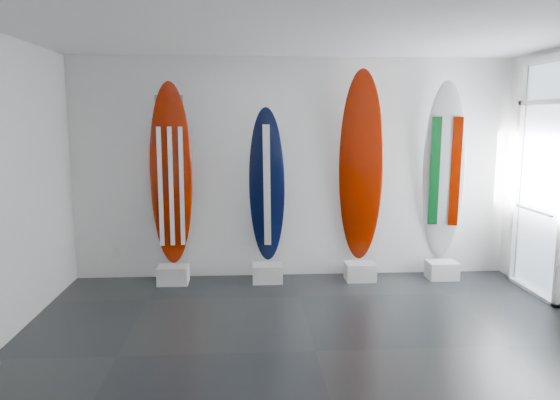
{
  "coord_description": "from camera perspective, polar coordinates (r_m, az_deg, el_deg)",
  "views": [
    {
      "loc": [
        -0.62,
        -4.67,
        2.17
      ],
      "look_at": [
        -0.25,
        1.4,
        1.24
      ],
      "focal_mm": 33.73,
      "sensor_mm": 36.0,
      "label": 1
    }
  ],
  "objects": [
    {
      "name": "floor",
      "position": [
        5.18,
        3.89,
        -16.04
      ],
      "size": [
        6.0,
        6.0,
        0.0
      ],
      "primitive_type": "plane",
      "color": "black",
      "rests_on": "ground"
    },
    {
      "name": "ceiling",
      "position": [
        4.78,
        4.28,
        18.71
      ],
      "size": [
        6.0,
        6.0,
        0.0
      ],
      "primitive_type": "plane",
      "rotation": [
        3.14,
        0.0,
        0.0
      ],
      "color": "white",
      "rests_on": "wall_back"
    },
    {
      "name": "wall_back",
      "position": [
        7.22,
        1.49,
        3.41
      ],
      "size": [
        6.0,
        0.0,
        6.0
      ],
      "primitive_type": "plane",
      "rotation": [
        1.57,
        0.0,
        0.0
      ],
      "color": "white",
      "rests_on": "ground"
    },
    {
      "name": "wall_front",
      "position": [
        2.35,
        12.11,
        -8.01
      ],
      "size": [
        6.0,
        0.0,
        6.0
      ],
      "primitive_type": "plane",
      "rotation": [
        -1.57,
        0.0,
        0.0
      ],
      "color": "white",
      "rests_on": "ground"
    },
    {
      "name": "display_block_usa",
      "position": [
        7.22,
        -11.49,
        -7.95
      ],
      "size": [
        0.4,
        0.3,
        0.24
      ],
      "primitive_type": "cube",
      "color": "silver",
      "rests_on": "floor"
    },
    {
      "name": "surfboard_usa",
      "position": [
        7.06,
        -11.71,
        2.67
      ],
      "size": [
        0.57,
        0.27,
        2.42
      ],
      "primitive_type": "ellipsoid",
      "rotation": [
        0.05,
        0.0,
        0.14
      ],
      "color": "#791000",
      "rests_on": "display_block_usa"
    },
    {
      "name": "display_block_navy",
      "position": [
        7.15,
        -1.37,
        -7.93
      ],
      "size": [
        0.4,
        0.3,
        0.24
      ],
      "primitive_type": "cube",
      "color": "silver",
      "rests_on": "floor"
    },
    {
      "name": "surfboard_navy",
      "position": [
        7.01,
        -1.44,
        1.46
      ],
      "size": [
        0.52,
        0.41,
        2.1
      ],
      "primitive_type": "ellipsoid",
      "rotation": [
        0.13,
        0.0,
        -0.12
      ],
      "color": "black",
      "rests_on": "display_block_navy"
    },
    {
      "name": "display_block_swiss",
      "position": [
        7.3,
        8.68,
        -7.67
      ],
      "size": [
        0.4,
        0.3,
        0.24
      ],
      "primitive_type": "cube",
      "color": "silver",
      "rests_on": "floor"
    },
    {
      "name": "surfboard_swiss",
      "position": [
        7.14,
        8.77,
        3.48
      ],
      "size": [
        0.64,
        0.45,
        2.59
      ],
      "primitive_type": "ellipsoid",
      "rotation": [
        0.1,
        0.0,
        -0.21
      ],
      "color": "#791000",
      "rests_on": "display_block_swiss"
    },
    {
      "name": "display_block_italy",
      "position": [
        7.62,
        17.15,
        -7.27
      ],
      "size": [
        0.4,
        0.3,
        0.24
      ],
      "primitive_type": "cube",
      "color": "silver",
      "rests_on": "floor"
    },
    {
      "name": "surfboard_italy",
      "position": [
        7.47,
        17.34,
        2.86
      ],
      "size": [
        0.68,
        0.62,
        2.45
      ],
      "primitive_type": "ellipsoid",
      "rotation": [
        0.16,
        0.0,
        -0.32
      ],
      "color": "silver",
      "rests_on": "display_block_italy"
    },
    {
      "name": "wall_outlet",
      "position": [
        7.6,
        -17.37,
        -5.54
      ],
      "size": [
        0.09,
        0.02,
        0.13
      ],
      "primitive_type": "cube",
      "color": "silver",
      "rests_on": "wall_back"
    },
    {
      "name": "glass_door",
      "position": [
        7.22,
        26.41,
        1.89
      ],
      "size": [
        0.12,
        1.16,
        2.85
      ],
      "primitive_type": null,
      "color": "white",
      "rests_on": "floor"
    }
  ]
}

